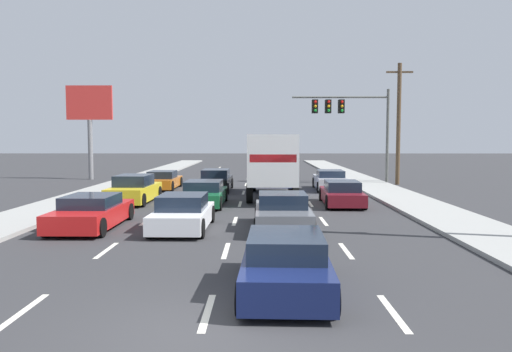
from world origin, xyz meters
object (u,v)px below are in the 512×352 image
object	(u,v)px
car_white	(183,214)
utility_pole_mid	(399,122)
car_orange	(163,181)
traffic_signal_mast	(344,112)
roadside_billboard	(90,114)
car_green	(204,194)
car_silver	(330,181)
car_red	(92,212)
car_navy	(286,264)
car_maroon	(342,194)
car_yellow	(134,190)
car_black	(216,181)
car_gray	(282,213)
box_truck	(272,161)

from	to	relation	value
car_white	utility_pole_mid	size ratio (longest dim) A/B	0.50
car_orange	traffic_signal_mast	xyz separation A→B (m)	(12.00, 4.41, 4.46)
car_orange	roadside_billboard	bearing A→B (deg)	133.88
car_green	traffic_signal_mast	size ratio (longest dim) A/B	0.65
car_orange	car_green	xyz separation A→B (m)	(3.42, -7.55, 0.02)
car_silver	car_red	bearing A→B (deg)	-128.43
traffic_signal_mast	car_silver	bearing A→B (deg)	-108.22
car_navy	car_white	bearing A→B (deg)	115.04
car_navy	car_maroon	distance (m)	13.72
car_yellow	car_green	size ratio (longest dim) A/B	1.02
car_red	car_maroon	world-z (taller)	car_red
car_orange	car_navy	xyz separation A→B (m)	(6.63, -20.69, 0.04)
car_black	car_silver	size ratio (longest dim) A/B	1.03
car_green	car_white	size ratio (longest dim) A/B	1.07
car_gray	box_truck	bearing A→B (deg)	90.81
car_silver	car_navy	bearing A→B (deg)	-100.53
car_orange	car_white	bearing A→B (deg)	-76.15
car_orange	car_yellow	size ratio (longest dim) A/B	0.93
car_maroon	traffic_signal_mast	world-z (taller)	traffic_signal_mast
car_black	box_truck	bearing A→B (deg)	-46.35
car_yellow	car_navy	xyz separation A→B (m)	(6.77, -14.22, -0.05)
car_navy	roadside_billboard	distance (m)	31.38
car_navy	traffic_signal_mast	size ratio (longest dim) A/B	0.61
car_green	car_yellow	bearing A→B (deg)	163.15
car_maroon	utility_pole_mid	world-z (taller)	utility_pole_mid
box_truck	car_green	bearing A→B (deg)	-138.57
box_truck	car_maroon	distance (m)	4.48
box_truck	car_gray	distance (m)	9.16
roadside_billboard	utility_pole_mid	bearing A→B (deg)	-10.33
car_navy	car_gray	bearing A→B (deg)	87.96
car_yellow	car_silver	distance (m)	12.10
traffic_signal_mast	roadside_billboard	xyz separation A→B (m)	(-18.96, 2.82, 0.02)
traffic_signal_mast	car_black	bearing A→B (deg)	-147.12
car_yellow	car_maroon	xyz separation A→B (m)	(10.12, -0.92, -0.08)
car_yellow	car_green	xyz separation A→B (m)	(3.57, -1.08, -0.08)
car_red	box_truck	xyz separation A→B (m)	(6.65, 8.84, 1.40)
car_navy	utility_pole_mid	bearing A→B (deg)	69.54
car_green	traffic_signal_mast	bearing A→B (deg)	54.38
car_green	roadside_billboard	bearing A→B (deg)	125.08
car_orange	car_maroon	size ratio (longest dim) A/B	0.96
car_maroon	traffic_signal_mast	distance (m)	12.77
car_gray	utility_pole_mid	size ratio (longest dim) A/B	0.51
car_maroon	traffic_signal_mast	size ratio (longest dim) A/B	0.63
car_orange	car_red	world-z (taller)	car_red
car_green	traffic_signal_mast	distance (m)	15.38
car_white	car_maroon	world-z (taller)	car_white
car_silver	car_maroon	bearing A→B (deg)	-93.36
car_white	car_gray	bearing A→B (deg)	1.87
car_maroon	car_gray	bearing A→B (deg)	-116.24
car_navy	car_red	bearing A→B (deg)	132.03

